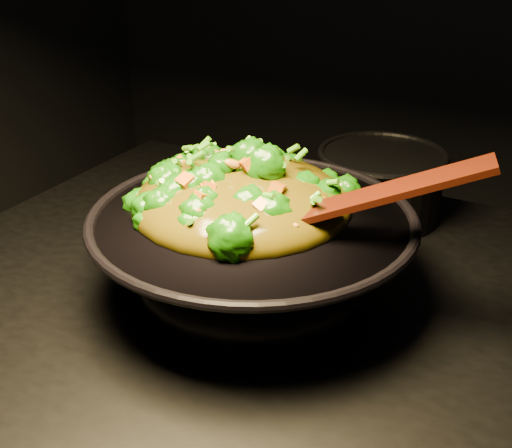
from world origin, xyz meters
The scene contains 4 objects.
wok centered at (-0.10, 0.01, 0.96)m, with size 0.41×0.41×0.12m, color black, non-canonical shape.
stir_fry centered at (-0.13, 0.03, 1.07)m, with size 0.29×0.29×0.10m, color #175B06, non-canonical shape.
spatula centered at (0.04, 0.01, 1.07)m, with size 0.31×0.05×0.01m, color #341104.
back_pot centered at (-0.03, 0.32, 0.96)m, with size 0.20×0.20×0.12m, color black.
Camera 1 is at (0.25, -0.64, 1.38)m, focal length 45.00 mm.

